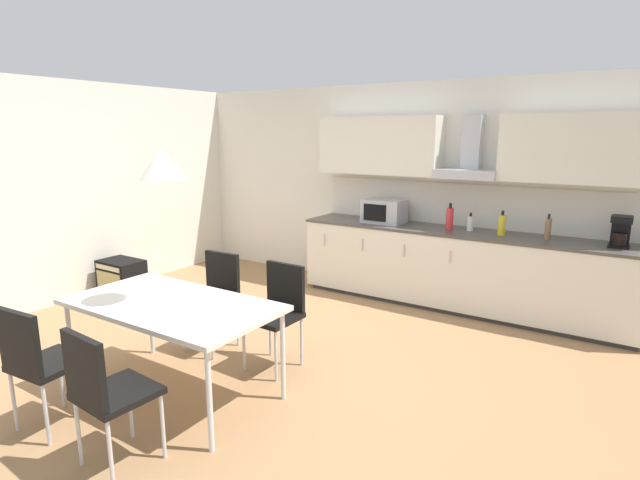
% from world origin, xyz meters
% --- Properties ---
extents(ground_plane, '(8.71, 7.57, 0.02)m').
position_xyz_m(ground_plane, '(0.00, 0.00, -0.01)').
color(ground_plane, '#9E754C').
extents(wall_back, '(6.97, 0.10, 2.53)m').
position_xyz_m(wall_back, '(0.00, 2.57, 1.26)').
color(wall_back, silver).
rests_on(wall_back, ground_plane).
extents(wall_left, '(0.10, 6.05, 2.53)m').
position_xyz_m(wall_left, '(-2.95, 0.00, 1.26)').
color(wall_left, silver).
rests_on(wall_left, ground_plane).
extents(kitchen_counter, '(3.70, 0.66, 0.88)m').
position_xyz_m(kitchen_counter, '(0.99, 2.21, 0.45)').
color(kitchen_counter, '#333333').
rests_on(kitchen_counter, ground_plane).
extents(backsplash_tile, '(3.68, 0.02, 0.49)m').
position_xyz_m(backsplash_tile, '(0.99, 2.51, 1.13)').
color(backsplash_tile, silver).
rests_on(backsplash_tile, kitchen_counter).
extents(upper_wall_cabinets, '(3.68, 0.40, 0.68)m').
position_xyz_m(upper_wall_cabinets, '(0.99, 2.35, 1.78)').
color(upper_wall_cabinets, silver).
extents(microwave, '(0.48, 0.35, 0.28)m').
position_xyz_m(microwave, '(0.06, 2.20, 1.02)').
color(microwave, '#ADADB2').
rests_on(microwave, kitchen_counter).
extents(coffee_maker, '(0.18, 0.19, 0.30)m').
position_xyz_m(coffee_maker, '(2.50, 2.23, 1.03)').
color(coffee_maker, black).
rests_on(coffee_maker, kitchen_counter).
extents(bottle_red, '(0.08, 0.08, 0.30)m').
position_xyz_m(bottle_red, '(0.87, 2.20, 1.01)').
color(bottle_red, red).
rests_on(bottle_red, kitchen_counter).
extents(bottle_yellow, '(0.08, 0.08, 0.26)m').
position_xyz_m(bottle_yellow, '(1.43, 2.20, 1.00)').
color(bottle_yellow, yellow).
rests_on(bottle_yellow, kitchen_counter).
extents(bottle_brown, '(0.06, 0.06, 0.26)m').
position_xyz_m(bottle_brown, '(1.87, 2.23, 1.00)').
color(bottle_brown, brown).
rests_on(bottle_brown, kitchen_counter).
extents(bottle_white, '(0.07, 0.07, 0.20)m').
position_xyz_m(bottle_white, '(1.07, 2.27, 0.97)').
color(bottle_white, white).
rests_on(bottle_white, kitchen_counter).
extents(dining_table, '(1.59, 0.86, 0.73)m').
position_xyz_m(dining_table, '(-0.19, -0.84, 0.68)').
color(dining_table, silver).
rests_on(dining_table, ground_plane).
extents(chair_far_right, '(0.41, 0.41, 0.87)m').
position_xyz_m(chair_far_right, '(0.17, -0.03, 0.53)').
color(chair_far_right, black).
rests_on(chair_far_right, ground_plane).
extents(chair_near_left, '(0.43, 0.43, 0.87)m').
position_xyz_m(chair_near_left, '(-0.54, -1.65, 0.53)').
color(chair_near_left, black).
rests_on(chair_near_left, ground_plane).
extents(chair_near_right, '(0.43, 0.43, 0.87)m').
position_xyz_m(chair_near_right, '(0.16, -1.65, 0.53)').
color(chair_near_right, black).
rests_on(chair_near_right, ground_plane).
extents(chair_far_left, '(0.41, 0.41, 0.87)m').
position_xyz_m(chair_far_left, '(-0.55, -0.03, 0.53)').
color(chair_far_left, black).
rests_on(chair_far_left, ground_plane).
extents(guitar_amp, '(0.52, 0.37, 0.44)m').
position_xyz_m(guitar_amp, '(-2.55, 0.41, 0.22)').
color(guitar_amp, black).
rests_on(guitar_amp, ground_plane).
extents(pendant_lamp, '(0.32, 0.32, 0.22)m').
position_xyz_m(pendant_lamp, '(-0.19, -0.84, 1.73)').
color(pendant_lamp, silver).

